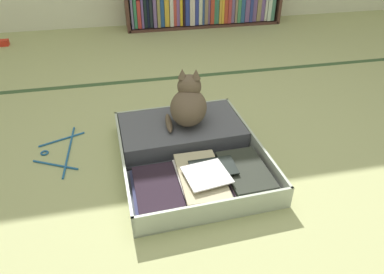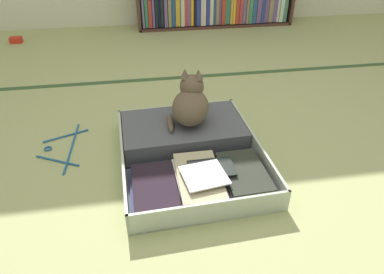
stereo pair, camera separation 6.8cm
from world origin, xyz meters
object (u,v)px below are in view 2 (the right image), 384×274
at_px(clothes_hanger, 64,148).
at_px(open_suitcase, 189,149).
at_px(black_cat, 191,104).
at_px(small_red_pouch, 16,40).

bearing_deg(clothes_hanger, open_suitcase, -14.99).
distance_m(open_suitcase, black_cat, 0.23).
height_order(black_cat, small_red_pouch, black_cat).
xyz_separation_m(open_suitcase, small_red_pouch, (-1.29, 1.95, -0.02)).
height_order(black_cat, clothes_hanger, black_cat).
distance_m(open_suitcase, clothes_hanger, 0.66).
bearing_deg(small_red_pouch, open_suitcase, -56.53).
bearing_deg(open_suitcase, small_red_pouch, 123.47).
xyz_separation_m(open_suitcase, black_cat, (0.03, 0.16, 0.16)).
height_order(open_suitcase, small_red_pouch, open_suitcase).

